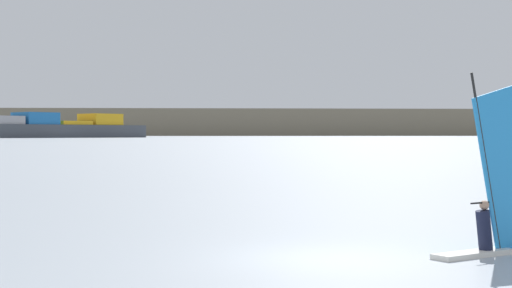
{
  "coord_description": "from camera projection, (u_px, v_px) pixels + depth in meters",
  "views": [
    {
      "loc": [
        0.39,
        -17.91,
        2.8
      ],
      "look_at": [
        -2.1,
        5.75,
        2.49
      ],
      "focal_mm": 56.21,
      "sensor_mm": 36.0,
      "label": 1
    }
  ],
  "objects": [
    {
      "name": "ground_plane",
      "position": [
        323.0,
        259.0,
        17.89
      ],
      "size": [
        4000.0,
        4000.0,
        0.0
      ],
      "primitive_type": "plane",
      "color": "#9EA8B2"
    },
    {
      "name": "windsurfer",
      "position": [
        496.0,
        199.0,
        18.61
      ],
      "size": [
        3.01,
        2.59,
        4.28
      ],
      "rotation": [
        0.0,
        0.0,
        3.84
      ],
      "color": "white",
      "rests_on": "ground_plane"
    },
    {
      "name": "distant_headland",
      "position": [
        155.0,
        123.0,
        1058.02
      ],
      "size": [
        1106.56,
        420.28,
        32.58
      ],
      "primitive_type": "cube",
      "rotation": [
        0.0,
        0.0,
        0.17
      ],
      "color": "#756B56",
      "rests_on": "ground_plane"
    },
    {
      "name": "cargo_ship",
      "position": [
        3.0,
        126.0,
        498.73
      ],
      "size": [
        142.8,
        177.4,
        32.85
      ],
      "rotation": [
        0.0,
        0.0,
        0.92
      ],
      "color": "#3F444C",
      "rests_on": "ground_plane"
    }
  ]
}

